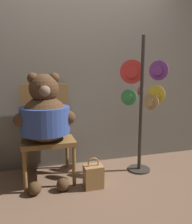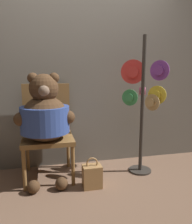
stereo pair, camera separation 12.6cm
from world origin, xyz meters
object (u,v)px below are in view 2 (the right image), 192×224
at_px(chair, 47,128).
at_px(teddy_bear, 45,116).
at_px(hat_display_rack, 143,102).
at_px(handbag_on_ground, 92,176).

xyz_separation_m(chair, teddy_bear, (-0.02, -0.19, 0.18)).
xyz_separation_m(teddy_bear, hat_display_rack, (1.15, -0.00, 0.13)).
height_order(teddy_bear, handbag_on_ground, teddy_bear).
height_order(chair, hat_display_rack, hat_display_rack).
bearing_deg(chair, teddy_bear, -96.73).
relative_size(teddy_bear, handbag_on_ground, 3.63).
distance_m(teddy_bear, hat_display_rack, 1.16).
distance_m(chair, handbag_on_ground, 0.77).
xyz_separation_m(hat_display_rack, handbag_on_ground, (-0.68, -0.25, -0.76)).
bearing_deg(teddy_bear, handbag_on_ground, -28.09).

